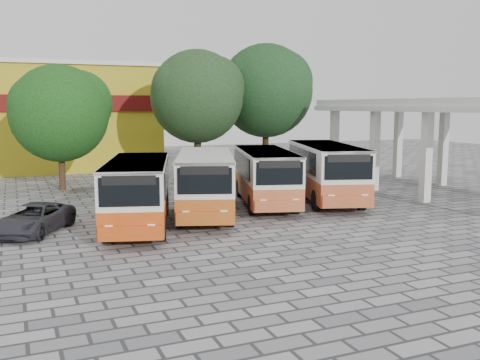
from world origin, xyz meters
name	(u,v)px	position (x,y,z in m)	size (l,w,h in m)	color
ground	(313,221)	(0.00, 0.00, 0.00)	(90.00, 90.00, 0.00)	slate
terminal_shelter	(438,108)	(10.50, 4.00, 4.91)	(6.80, 15.80, 5.40)	silver
shophouse_block	(24,117)	(-11.00, 25.99, 4.16)	(20.40, 10.40, 8.30)	#A89616
bus_far_left	(138,189)	(-7.25, 1.89, 1.61)	(4.45, 8.19, 2.78)	#BE3F0B
bus_centre_left	(205,180)	(-3.87, 3.15, 1.65)	(4.90, 8.43, 2.85)	#AD4D13
bus_centre_right	(265,173)	(-0.22, 4.38, 1.61)	(4.43, 8.20, 2.79)	#B5512A
bus_far_right	(326,169)	(3.22, 4.13, 1.73)	(4.96, 8.82, 2.99)	#AE4C25
tree_left	(61,110)	(-9.23, 13.50, 4.76)	(6.01, 5.73, 7.44)	#492E1C
tree_middle	(198,93)	(-0.37, 14.45, 5.83)	(6.52, 6.21, 8.74)	#352717
tree_right	(267,88)	(5.42, 15.86, 6.32)	(7.16, 6.82, 9.51)	black
parked_car	(34,219)	(-11.31, 2.47, 0.58)	(1.91, 4.14, 1.15)	#2A2B32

